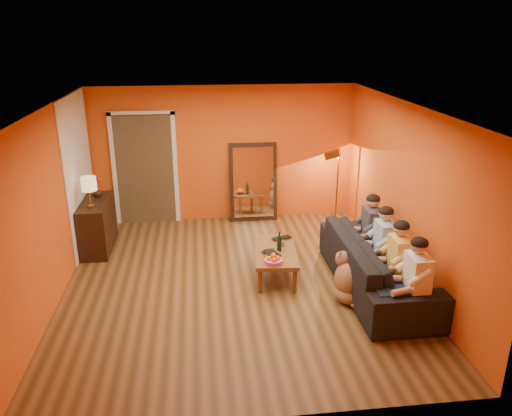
{
  "coord_description": "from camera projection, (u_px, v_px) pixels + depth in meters",
  "views": [
    {
      "loc": [
        -0.5,
        -6.58,
        3.6
      ],
      "look_at": [
        0.35,
        0.5,
        1.0
      ],
      "focal_mm": 35.0,
      "sensor_mm": 36.0,
      "label": 1
    }
  ],
  "objects": [
    {
      "name": "flowers",
      "position": [
        95.0,
        178.0,
        8.45
      ],
      "size": [
        0.17,
        0.17,
        0.42
      ],
      "primitive_type": null,
      "color": "#A02A12",
      "rests_on": "vase"
    },
    {
      "name": "door_jamb_right",
      "position": [
        176.0,
        169.0,
        9.49
      ],
      "size": [
        0.08,
        0.06,
        2.2
      ],
      "primitive_type": "cube",
      "color": "white",
      "rests_on": "wall_back"
    },
    {
      "name": "wine_bottle",
      "position": [
        279.0,
        242.0,
        7.46
      ],
      "size": [
        0.07,
        0.07,
        0.31
      ],
      "primitive_type": "cylinder",
      "color": "black",
      "rests_on": "coffee_table"
    },
    {
      "name": "doorway_recess",
      "position": [
        146.0,
        168.0,
        9.54
      ],
      "size": [
        1.06,
        0.3,
        2.1
      ],
      "primitive_type": "cube",
      "color": "#3F2D19",
      "rests_on": "floor"
    },
    {
      "name": "room_shell",
      "position": [
        233.0,
        193.0,
        7.33
      ],
      "size": [
        5.0,
        5.5,
        2.6
      ],
      "color": "brown",
      "rests_on": "ground"
    },
    {
      "name": "white_accent",
      "position": [
        79.0,
        173.0,
        8.34
      ],
      "size": [
        0.02,
        1.9,
        2.58
      ],
      "primitive_type": "cube",
      "color": "white",
      "rests_on": "wall_left"
    },
    {
      "name": "book_mid",
      "position": [
        266.0,
        254.0,
        7.34
      ],
      "size": [
        0.26,
        0.29,
        0.02
      ],
      "primitive_type": "imported",
      "rotation": [
        0.0,
        0.0,
        -0.4
      ],
      "color": "#A02A12",
      "rests_on": "book_lower"
    },
    {
      "name": "vase",
      "position": [
        97.0,
        192.0,
        8.54
      ],
      "size": [
        0.16,
        0.16,
        0.17
      ],
      "primitive_type": "imported",
      "color": "black",
      "rests_on": "sideboard"
    },
    {
      "name": "mirror_frame",
      "position": [
        253.0,
        182.0,
        9.68
      ],
      "size": [
        0.92,
        0.27,
        1.51
      ],
      "primitive_type": "cube",
      "rotation": [
        -0.14,
        0.0,
        0.0
      ],
      "color": "black",
      "rests_on": "floor"
    },
    {
      "name": "book_upper",
      "position": [
        266.0,
        253.0,
        7.32
      ],
      "size": [
        0.2,
        0.24,
        0.02
      ],
      "primitive_type": "imported",
      "rotation": [
        0.0,
        0.0,
        0.22
      ],
      "color": "black",
      "rests_on": "book_mid"
    },
    {
      "name": "person_mid_left",
      "position": [
        399.0,
        263.0,
        6.7
      ],
      "size": [
        0.7,
        0.44,
        1.22
      ],
      "primitive_type": null,
      "color": "#E7B64D",
      "rests_on": "sofa"
    },
    {
      "name": "fruit_bowl",
      "position": [
        273.0,
        258.0,
        7.09
      ],
      "size": [
        0.26,
        0.26,
        0.16
      ],
      "primitive_type": null,
      "color": "#E9528E",
      "rests_on": "coffee_table"
    },
    {
      "name": "laptop",
      "position": [
        283.0,
        239.0,
        7.89
      ],
      "size": [
        0.38,
        0.31,
        0.03
      ],
      "primitive_type": "imported",
      "rotation": [
        0.0,
        0.0,
        0.35
      ],
      "color": "black",
      "rests_on": "coffee_table"
    },
    {
      "name": "coffee_table",
      "position": [
        275.0,
        262.0,
        7.62
      ],
      "size": [
        0.74,
        1.28,
        0.42
      ],
      "primitive_type": null,
      "rotation": [
        0.0,
        0.0,
        -0.1
      ],
      "color": "brown",
      "rests_on": "floor"
    },
    {
      "name": "table_lamp",
      "position": [
        90.0,
        192.0,
        7.97
      ],
      "size": [
        0.24,
        0.24,
        0.51
      ],
      "primitive_type": null,
      "color": "beige",
      "rests_on": "sideboard"
    },
    {
      "name": "person_mid_right",
      "position": [
        384.0,
        246.0,
        7.21
      ],
      "size": [
        0.7,
        0.44,
        1.22
      ],
      "primitive_type": null,
      "color": "#92BBE2",
      "rests_on": "sofa"
    },
    {
      "name": "dog",
      "position": [
        348.0,
        277.0,
        6.88
      ],
      "size": [
        0.53,
        0.68,
        0.7
      ],
      "primitive_type": null,
      "rotation": [
        0.0,
        0.0,
        -0.28
      ],
      "color": "#986444",
      "rests_on": "floor"
    },
    {
      "name": "person_far_left",
      "position": [
        416.0,
        283.0,
        6.18
      ],
      "size": [
        0.7,
        0.44,
        1.22
      ],
      "primitive_type": null,
      "color": "white",
      "rests_on": "sofa"
    },
    {
      "name": "tumbler",
      "position": [
        282.0,
        244.0,
        7.66
      ],
      "size": [
        0.11,
        0.11,
        0.08
      ],
      "primitive_type": "imported",
      "rotation": [
        0.0,
        0.0,
        0.25
      ],
      "color": "#B27F3F",
      "rests_on": "coffee_table"
    },
    {
      "name": "door_jamb_left",
      "position": [
        114.0,
        171.0,
        9.37
      ],
      "size": [
        0.08,
        0.06,
        2.2
      ],
      "primitive_type": "cube",
      "color": "white",
      "rests_on": "wall_back"
    },
    {
      "name": "door_header",
      "position": [
        141.0,
        113.0,
        9.06
      ],
      "size": [
        1.22,
        0.06,
        0.08
      ],
      "primitive_type": "cube",
      "color": "white",
      "rests_on": "wall_back"
    },
    {
      "name": "floor_lamp",
      "position": [
        337.0,
        188.0,
        9.45
      ],
      "size": [
        0.37,
        0.34,
        1.44
      ],
      "primitive_type": null,
      "rotation": [
        0.0,
        0.0,
        -0.41
      ],
      "color": "#AC6B32",
      "rests_on": "floor"
    },
    {
      "name": "sideboard",
      "position": [
        98.0,
        225.0,
        8.48
      ],
      "size": [
        0.44,
        1.18,
        0.85
      ],
      "primitive_type": "cube",
      "color": "black",
      "rests_on": "floor"
    },
    {
      "name": "book_lower",
      "position": [
        265.0,
        255.0,
        7.34
      ],
      "size": [
        0.29,
        0.33,
        0.03
      ],
      "primitive_type": "imported",
      "rotation": [
        0.0,
        0.0,
        0.37
      ],
      "color": "black",
      "rests_on": "coffee_table"
    },
    {
      "name": "mirror_glass",
      "position": [
        253.0,
        183.0,
        9.65
      ],
      "size": [
        0.78,
        0.21,
        1.35
      ],
      "primitive_type": "cube",
      "rotation": [
        -0.14,
        0.0,
        0.0
      ],
      "color": "white",
      "rests_on": "mirror_frame"
    },
    {
      "name": "sofa",
      "position": [
        377.0,
        264.0,
        7.18
      ],
      "size": [
        2.64,
        1.03,
        0.77
      ],
      "primitive_type": "imported",
      "rotation": [
        0.0,
        0.0,
        1.57
      ],
      "color": "black",
      "rests_on": "floor"
    },
    {
      "name": "person_far_right",
      "position": [
        372.0,
        232.0,
        7.72
      ],
      "size": [
        0.7,
        0.44,
        1.22
      ],
      "primitive_type": null,
      "color": "#39383D",
      "rests_on": "sofa"
    }
  ]
}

